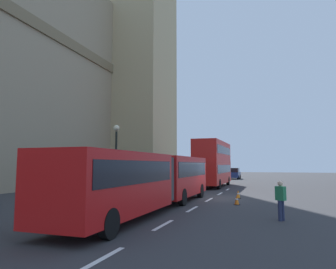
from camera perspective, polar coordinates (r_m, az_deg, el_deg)
name	(u,v)px	position (r m, az deg, el deg)	size (l,w,h in m)	color
ground_plane	(213,198)	(22.64, 8.37, -11.70)	(160.00, 160.00, 0.00)	#333335
lane_centre_marking	(202,204)	(19.13, 6.33, -12.83)	(25.20, 0.16, 0.01)	silver
articulated_bus	(152,177)	(16.57, -2.97, -7.92)	(16.06, 2.54, 2.90)	red
double_decker_bus	(213,162)	(33.93, 8.49, -5.10)	(10.13, 2.54, 4.90)	red
sedan_lead	(234,173)	(52.83, 12.30, -7.17)	(4.40, 1.86, 1.85)	navy
traffic_cone_west	(237,200)	(19.07, 12.80, -11.90)	(0.36, 0.36, 0.58)	black
traffic_cone_middle	(238,194)	(22.67, 13.06, -10.89)	(0.36, 0.36, 0.58)	black
street_lamp	(116,155)	(22.27, -9.74, -3.90)	(0.44, 0.44, 5.27)	black
pedestrian_near_cones	(281,199)	(14.20, 20.42, -11.31)	(0.42, 0.47, 1.69)	#262D4C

